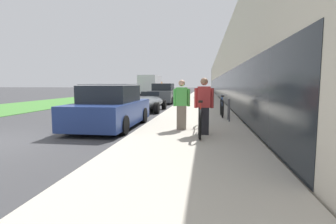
# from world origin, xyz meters

# --- Properties ---
(sidewalk_slab) EXTENTS (3.43, 70.00, 0.16)m
(sidewalk_slab) POSITION_xyz_m (5.21, 21.00, 0.08)
(sidewalk_slab) COLOR #BCB5A5
(sidewalk_slab) RESTS_ON ground
(storefront_facade) EXTENTS (10.01, 70.00, 5.37)m
(storefront_facade) POSITION_xyz_m (11.96, 29.00, 2.68)
(storefront_facade) COLOR beige
(storefront_facade) RESTS_ON ground
(lawn_strip) EXTENTS (5.96, 70.00, 0.03)m
(lawn_strip) POSITION_xyz_m (-6.87, 25.00, 0.01)
(lawn_strip) COLOR #478438
(lawn_strip) RESTS_ON ground
(tandem_bicycle) EXTENTS (0.52, 2.93, 0.96)m
(tandem_bicycle) POSITION_xyz_m (5.44, 1.59, 0.57)
(tandem_bicycle) COLOR black
(tandem_bicycle) RESTS_ON sidewalk_slab
(person_rider) EXTENTS (0.53, 0.21, 1.56)m
(person_rider) POSITION_xyz_m (5.53, 1.22, 0.94)
(person_rider) COLOR black
(person_rider) RESTS_ON sidewalk_slab
(person_bystander) EXTENTS (0.52, 0.20, 1.52)m
(person_bystander) POSITION_xyz_m (4.85, 1.91, 0.92)
(person_bystander) COLOR #756B5B
(person_bystander) RESTS_ON sidewalk_slab
(bike_rack_hoop) EXTENTS (0.05, 0.60, 0.84)m
(bike_rack_hoop) POSITION_xyz_m (6.45, 4.14, 0.67)
(bike_rack_hoop) COLOR #4C4C51
(bike_rack_hoop) RESTS_ON sidewalk_slab
(cruiser_bike_nearest) EXTENTS (0.52, 1.76, 0.92)m
(cruiser_bike_nearest) POSITION_xyz_m (6.27, 5.43, 0.55)
(cruiser_bike_nearest) COLOR black
(cruiser_bike_nearest) RESTS_ON sidewalk_slab
(parked_sedan_curbside) EXTENTS (2.00, 4.27, 1.56)m
(parked_sedan_curbside) POSITION_xyz_m (2.23, 2.89, 0.68)
(parked_sedan_curbside) COLOR navy
(parked_sedan_curbside) RESTS_ON ground
(vintage_roadster_curbside) EXTENTS (1.67, 4.24, 1.10)m
(vintage_roadster_curbside) POSITION_xyz_m (2.33, 8.61, 0.48)
(vintage_roadster_curbside) COLOR #4C5156
(vintage_roadster_curbside) RESTS_ON ground
(parked_sedan_far) EXTENTS (1.85, 4.17, 1.59)m
(parked_sedan_far) POSITION_xyz_m (2.18, 15.01, 0.73)
(parked_sedan_far) COLOR #4C5156
(parked_sedan_far) RESTS_ON ground
(moving_truck) EXTENTS (2.50, 6.31, 2.75)m
(moving_truck) POSITION_xyz_m (-2.17, 30.62, 1.39)
(moving_truck) COLOR orange
(moving_truck) RESTS_ON ground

